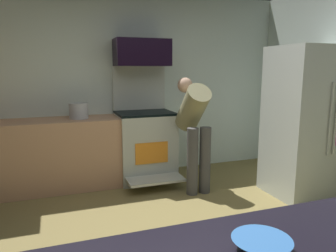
{
  "coord_description": "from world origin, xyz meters",
  "views": [
    {
      "loc": [
        -0.86,
        -2.25,
        1.54
      ],
      "look_at": [
        0.05,
        0.3,
        1.05
      ],
      "focal_mm": 34.26,
      "sensor_mm": 36.0,
      "label": 1
    }
  ],
  "objects_px": {
    "microwave": "(142,53)",
    "stock_pot": "(79,111)",
    "refrigerator": "(308,122)",
    "oven_range": "(145,143)",
    "person_cook": "(194,124)",
    "mixing_bowl_small": "(261,245)"
  },
  "relations": [
    {
      "from": "oven_range",
      "to": "mixing_bowl_small",
      "type": "distance_m",
      "value": 3.42
    },
    {
      "from": "refrigerator",
      "to": "mixing_bowl_small",
      "type": "xyz_separation_m",
      "value": [
        -2.23,
        -2.18,
        0.03
      ]
    },
    {
      "from": "microwave",
      "to": "person_cook",
      "type": "xyz_separation_m",
      "value": [
        0.47,
        -0.7,
        -0.9
      ]
    },
    {
      "from": "person_cook",
      "to": "stock_pot",
      "type": "bearing_deg",
      "value": 155.27
    },
    {
      "from": "microwave",
      "to": "mixing_bowl_small",
      "type": "xyz_separation_m",
      "value": [
        -0.5,
        -3.45,
        -0.82
      ]
    },
    {
      "from": "oven_range",
      "to": "person_cook",
      "type": "relative_size",
      "value": 1.1
    },
    {
      "from": "microwave",
      "to": "refrigerator",
      "type": "relative_size",
      "value": 0.41
    },
    {
      "from": "stock_pot",
      "to": "microwave",
      "type": "bearing_deg",
      "value": 5.25
    },
    {
      "from": "oven_range",
      "to": "mixing_bowl_small",
      "type": "bearing_deg",
      "value": -98.47
    },
    {
      "from": "refrigerator",
      "to": "stock_pot",
      "type": "xyz_separation_m",
      "value": [
        -2.6,
        1.19,
        0.1
      ]
    },
    {
      "from": "oven_range",
      "to": "refrigerator",
      "type": "relative_size",
      "value": 0.87
    },
    {
      "from": "microwave",
      "to": "stock_pot",
      "type": "relative_size",
      "value": 3.06
    },
    {
      "from": "stock_pot",
      "to": "mixing_bowl_small",
      "type": "bearing_deg",
      "value": -83.71
    },
    {
      "from": "oven_range",
      "to": "microwave",
      "type": "height_order",
      "value": "microwave"
    },
    {
      "from": "microwave",
      "to": "refrigerator",
      "type": "height_order",
      "value": "microwave"
    },
    {
      "from": "mixing_bowl_small",
      "to": "person_cook",
      "type": "bearing_deg",
      "value": 70.5
    },
    {
      "from": "oven_range",
      "to": "stock_pot",
      "type": "xyz_separation_m",
      "value": [
        -0.87,
        0.01,
        0.49
      ]
    },
    {
      "from": "person_cook",
      "to": "mixing_bowl_small",
      "type": "bearing_deg",
      "value": -109.5
    },
    {
      "from": "microwave",
      "to": "stock_pot",
      "type": "bearing_deg",
      "value": -174.75
    },
    {
      "from": "mixing_bowl_small",
      "to": "stock_pot",
      "type": "distance_m",
      "value": 3.39
    },
    {
      "from": "refrigerator",
      "to": "person_cook",
      "type": "xyz_separation_m",
      "value": [
        -1.26,
        0.57,
        -0.05
      ]
    },
    {
      "from": "refrigerator",
      "to": "microwave",
      "type": "bearing_deg",
      "value": 143.81
    }
  ]
}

